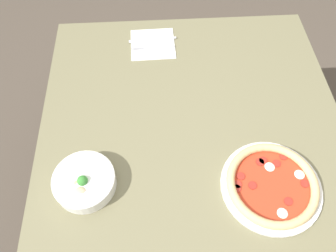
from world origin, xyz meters
name	(u,v)px	position (x,y,z in m)	size (l,w,h in m)	color
ground_plane	(185,212)	(0.00, 0.00, 0.00)	(8.00, 8.00, 0.00)	#4C4238
dining_table	(193,154)	(0.00, 0.00, 0.64)	(1.25, 1.06, 0.72)	#706B4C
pizza	(272,185)	(-0.18, -0.22, 0.74)	(0.31, 0.31, 0.04)	white
bowl	(84,181)	(-0.14, 0.35, 0.75)	(0.19, 0.19, 0.07)	white
napkin	(153,44)	(0.47, 0.12, 0.72)	(0.18, 0.18, 0.00)	white
fork	(153,48)	(0.45, 0.12, 0.73)	(0.02, 0.18, 0.00)	silver
knife	(155,39)	(0.50, 0.12, 0.73)	(0.02, 0.20, 0.01)	silver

